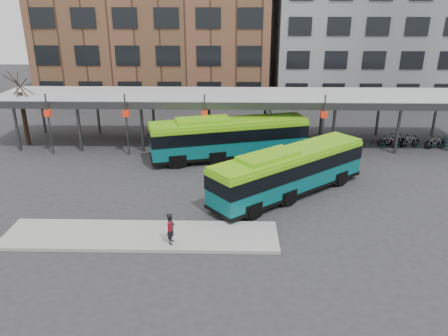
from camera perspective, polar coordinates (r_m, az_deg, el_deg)
ground at (r=25.24m, az=2.99°, el=-5.71°), size 120.00×120.00×0.00m
boarding_island at (r=23.03m, az=-10.78°, el=-8.65°), size 14.00×3.00×0.18m
canopy at (r=36.17m, az=2.48°, el=9.19°), size 40.00×6.53×4.80m
tree at (r=39.59m, az=-24.65°, el=6.15°), size 1.64×1.64×5.60m
building_brick at (r=55.28m, az=-8.84°, el=20.53°), size 26.00×14.00×22.00m
building_grey at (r=57.05m, az=19.49°, el=18.64°), size 24.00×14.00×20.00m
bus_front at (r=26.98m, az=8.49°, el=-0.35°), size 10.17×8.94×3.09m
bus_rear at (r=33.00m, az=0.56°, el=4.08°), size 12.09×5.66×3.27m
pedestrian at (r=21.58m, az=-6.96°, el=-7.80°), size 0.42×0.64×1.62m
bike_rack at (r=39.05m, az=23.18°, el=3.18°), size 7.09×1.69×1.06m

